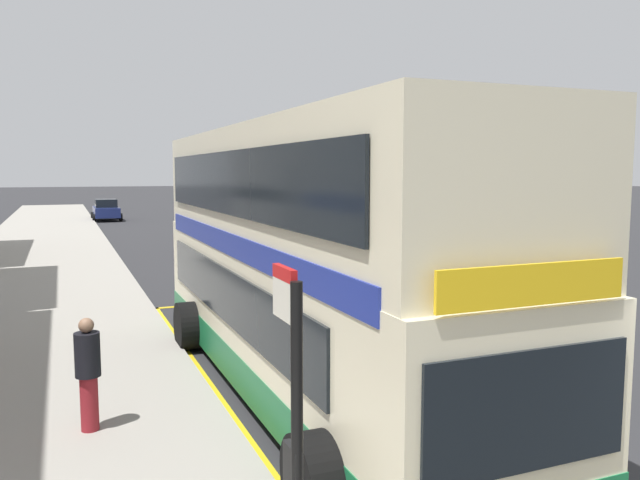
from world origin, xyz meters
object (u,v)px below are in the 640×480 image
(double_decker_bus, at_px, (303,268))
(pedestrian_further_back, at_px, (88,370))
(bus_stop_sign, at_px, (294,428))
(parked_car_navy_distant, at_px, (106,210))
(parked_car_black_across, at_px, (258,231))

(double_decker_bus, bearing_deg, pedestrian_further_back, -166.24)
(double_decker_bus, height_order, bus_stop_sign, double_decker_bus)
(bus_stop_sign, height_order, parked_car_navy_distant, bus_stop_sign)
(parked_car_navy_distant, distance_m, pedestrian_further_back, 41.11)
(double_decker_bus, distance_m, pedestrian_further_back, 3.72)
(bus_stop_sign, distance_m, parked_car_black_across, 26.01)
(double_decker_bus, xyz_separation_m, pedestrian_further_back, (-3.45, -0.85, -1.08))
(bus_stop_sign, bearing_deg, parked_car_black_across, 73.77)
(pedestrian_further_back, bearing_deg, parked_car_black_across, 67.15)
(parked_car_black_across, bearing_deg, double_decker_bus, -104.59)
(pedestrian_further_back, bearing_deg, parked_car_navy_distant, 86.03)
(parked_car_black_across, xyz_separation_m, parked_car_navy_distant, (-5.70, 20.74, 0.00))
(bus_stop_sign, relative_size, parked_car_black_across, 0.67)
(parked_car_navy_distant, bearing_deg, double_decker_bus, -90.44)
(double_decker_bus, relative_size, parked_car_black_across, 2.65)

